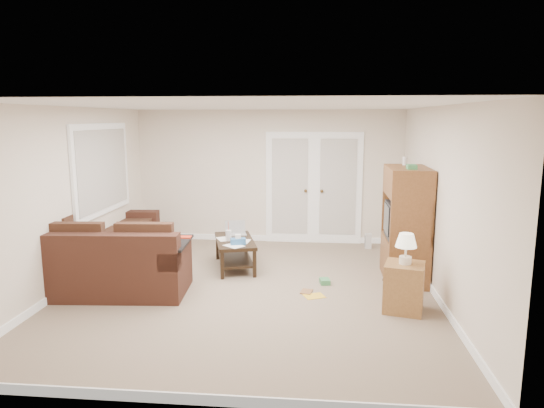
# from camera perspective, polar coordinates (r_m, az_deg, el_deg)

# --- Properties ---
(floor) EXTENTS (5.50, 5.50, 0.00)m
(floor) POSITION_cam_1_polar(r_m,az_deg,el_deg) (6.81, -2.71, -10.07)
(floor) COLOR gray
(floor) RESTS_ON ground
(ceiling) EXTENTS (5.00, 5.50, 0.02)m
(ceiling) POSITION_cam_1_polar(r_m,az_deg,el_deg) (6.39, -2.90, 11.47)
(ceiling) COLOR white
(ceiling) RESTS_ON wall_back
(wall_left) EXTENTS (0.02, 5.50, 2.50)m
(wall_left) POSITION_cam_1_polar(r_m,az_deg,el_deg) (7.27, -22.70, 0.65)
(wall_left) COLOR silver
(wall_left) RESTS_ON floor
(wall_right) EXTENTS (0.02, 5.50, 2.50)m
(wall_right) POSITION_cam_1_polar(r_m,az_deg,el_deg) (6.61, 19.18, -0.00)
(wall_right) COLOR silver
(wall_right) RESTS_ON floor
(wall_back) EXTENTS (5.00, 0.02, 2.50)m
(wall_back) POSITION_cam_1_polar(r_m,az_deg,el_deg) (9.19, -0.37, 3.24)
(wall_back) COLOR silver
(wall_back) RESTS_ON floor
(wall_front) EXTENTS (5.00, 0.02, 2.50)m
(wall_front) POSITION_cam_1_polar(r_m,az_deg,el_deg) (3.85, -8.64, -6.53)
(wall_front) COLOR silver
(wall_front) RESTS_ON floor
(baseboards) EXTENTS (5.00, 5.50, 0.10)m
(baseboards) POSITION_cam_1_polar(r_m,az_deg,el_deg) (6.79, -2.71, -9.67)
(baseboards) COLOR white
(baseboards) RESTS_ON floor
(french_doors) EXTENTS (1.80, 0.05, 2.13)m
(french_doors) POSITION_cam_1_polar(r_m,az_deg,el_deg) (9.14, 4.93, 1.81)
(french_doors) COLOR white
(french_doors) RESTS_ON floor
(window_left) EXTENTS (0.05, 1.92, 1.42)m
(window_left) POSITION_cam_1_polar(r_m,az_deg,el_deg) (8.11, -19.32, 3.90)
(window_left) COLOR white
(window_left) RESTS_ON wall_left
(sectional_sofa) EXTENTS (2.16, 2.99, 0.91)m
(sectional_sofa) POSITION_cam_1_polar(r_m,az_deg,el_deg) (7.64, -18.30, -5.53)
(sectional_sofa) COLOR #402218
(sectional_sofa) RESTS_ON floor
(coffee_table) EXTENTS (0.84, 1.24, 0.77)m
(coffee_table) POSITION_cam_1_polar(r_m,az_deg,el_deg) (7.73, -4.38, -5.65)
(coffee_table) COLOR black
(coffee_table) RESTS_ON floor
(tv_armoire) EXTENTS (0.58, 1.04, 1.78)m
(tv_armoire) POSITION_cam_1_polar(r_m,az_deg,el_deg) (7.28, 15.42, -2.23)
(tv_armoire) COLOR brown
(tv_armoire) RESTS_ON floor
(side_cabinet) EXTENTS (0.56, 0.56, 0.98)m
(side_cabinet) POSITION_cam_1_polar(r_m,az_deg,el_deg) (6.22, 15.28, -8.98)
(side_cabinet) COLOR olive
(side_cabinet) RESTS_ON floor
(space_heater) EXTENTS (0.11, 0.10, 0.27)m
(space_heater) POSITION_cam_1_polar(r_m,az_deg,el_deg) (9.01, 11.26, -4.30)
(space_heater) COLOR silver
(space_heater) RESTS_ON floor
(floor_magazine) EXTENTS (0.33, 0.30, 0.01)m
(floor_magazine) POSITION_cam_1_polar(r_m,az_deg,el_deg) (6.60, 4.99, -10.74)
(floor_magazine) COLOR gold
(floor_magazine) RESTS_ON floor
(floor_greenbox) EXTENTS (0.16, 0.20, 0.07)m
(floor_greenbox) POSITION_cam_1_polar(r_m,az_deg,el_deg) (7.07, 6.23, -9.03)
(floor_greenbox) COLOR #3C864E
(floor_greenbox) RESTS_ON floor
(floor_book) EXTENTS (0.18, 0.23, 0.02)m
(floor_book) POSITION_cam_1_polar(r_m,az_deg,el_deg) (6.75, 3.46, -10.19)
(floor_book) COLOR brown
(floor_book) RESTS_ON floor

